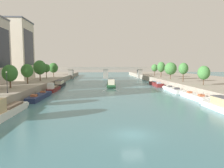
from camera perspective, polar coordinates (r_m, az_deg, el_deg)
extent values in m
plane|color=#42757F|center=(24.30, 5.86, -14.17)|extent=(400.00, 400.00, 0.00)
cube|color=gray|center=(85.24, -27.67, 0.18)|extent=(36.00, 170.00, 2.40)
cube|color=gray|center=(88.66, 24.90, 0.48)|extent=(36.00, 170.00, 2.40)
cube|color=#235633|center=(77.50, -0.23, -0.17)|extent=(4.01, 16.50, 1.02)
cube|color=#235633|center=(85.98, -0.25, 0.46)|extent=(2.99, 1.39, 0.87)
cube|color=#235633|center=(77.45, -0.23, 0.23)|extent=(4.07, 16.50, 0.06)
cube|color=beige|center=(71.83, -0.22, 0.56)|extent=(2.49, 3.40, 1.82)
cube|color=black|center=(73.45, -0.22, 0.89)|extent=(1.84, 0.14, 0.51)
cube|color=brown|center=(79.06, -0.23, 0.49)|extent=(2.88, 8.63, 0.36)
cylinder|color=#232328|center=(72.51, 0.15, 0.33)|extent=(0.07, 0.07, 1.10)
cube|color=silver|center=(65.15, 1.16, -1.69)|extent=(1.67, 5.93, 0.03)
cube|color=silver|center=(65.15, -2.01, -1.69)|extent=(2.32, 5.78, 0.03)
cube|color=silver|center=(37.09, -27.08, -6.93)|extent=(1.93, 10.85, 1.13)
cube|color=silver|center=(42.32, -24.00, -5.17)|extent=(1.82, 1.24, 0.93)
cube|color=silver|center=(36.98, -27.12, -6.03)|extent=(1.97, 10.85, 0.06)
cube|color=black|center=(34.41, -28.92, -4.61)|extent=(1.15, 0.03, 0.58)
cube|color=brown|center=(37.92, -26.48, -5.40)|extent=(1.50, 5.64, 0.36)
cylinder|color=#232328|center=(33.85, -28.89, -6.13)|extent=(0.07, 0.07, 1.10)
cube|color=#1E284C|center=(51.32, -20.00, -3.40)|extent=(2.65, 12.89, 1.04)
cube|color=#1E284C|center=(57.71, -17.96, -2.28)|extent=(2.24, 1.28, 0.89)
cube|color=#1E284C|center=(51.24, -20.02, -2.79)|extent=(2.69, 12.89, 0.06)
cube|color=#9E5133|center=(53.87, -19.12, -2.13)|extent=(1.18, 0.93, 0.40)
cube|color=#9E5133|center=(47.83, -21.34, -3.08)|extent=(1.31, 1.13, 0.48)
cylinder|color=#232328|center=(47.43, -21.06, -2.76)|extent=(0.07, 0.07, 1.10)
cube|color=maroon|center=(64.96, -16.28, -1.48)|extent=(2.29, 10.00, 1.04)
cube|color=maroon|center=(70.11, -15.27, -0.87)|extent=(2.05, 1.25, 0.88)
cube|color=maroon|center=(64.90, -16.30, -1.01)|extent=(2.33, 10.00, 0.06)
cube|color=white|center=(61.53, -17.05, -0.52)|extent=(1.63, 2.02, 1.76)
cube|color=black|center=(62.48, -16.83, -0.18)|extent=(1.28, 0.05, 0.49)
cube|color=brown|center=(65.84, -16.10, -0.73)|extent=(1.75, 5.21, 0.36)
cylinder|color=#232328|center=(61.87, -16.67, -0.78)|extent=(0.07, 0.07, 1.10)
cube|color=black|center=(78.04, -14.59, -0.28)|extent=(2.95, 11.75, 1.09)
cube|color=black|center=(84.12, -13.94, 0.21)|extent=(2.45, 1.32, 0.91)
cube|color=black|center=(77.98, -14.60, 0.14)|extent=(3.00, 11.76, 0.06)
cube|color=beige|center=(77.35, -14.67, 0.58)|extent=(2.35, 7.54, 1.24)
cube|color=#4C4C51|center=(77.30, -14.69, 1.07)|extent=(2.51, 7.77, 0.08)
cylinder|color=#232328|center=(74.43, -14.73, 0.34)|extent=(0.07, 0.07, 1.10)
cube|color=silver|center=(45.46, 25.30, -4.67)|extent=(2.51, 1.24, 0.82)
cube|color=silver|center=(51.79, 22.40, -3.38)|extent=(2.19, 11.11, 1.09)
cube|color=silver|center=(57.03, 19.74, -2.40)|extent=(1.96, 1.26, 0.91)
cube|color=silver|center=(51.70, 22.42, -2.75)|extent=(2.23, 11.11, 0.06)
cube|color=#9E5133|center=(53.84, 21.26, -2.15)|extent=(1.04, 0.91, 0.40)
cube|color=#9E5133|center=(48.95, 24.07, -2.94)|extent=(1.14, 1.11, 0.48)
cylinder|color=#232328|center=(48.86, 24.53, -2.61)|extent=(0.07, 0.07, 1.10)
cube|color=silver|center=(64.62, 16.96, -1.55)|extent=(3.05, 13.03, 1.01)
cube|color=silver|center=(71.07, 15.24, -0.80)|extent=(2.47, 1.31, 0.87)
cube|color=silver|center=(64.56, 16.98, -1.08)|extent=(3.10, 13.03, 0.06)
cube|color=#38383D|center=(67.23, 16.22, -0.61)|extent=(1.31, 0.95, 0.40)
cube|color=#38383D|center=(61.13, 18.05, -1.22)|extent=(1.44, 1.15, 0.48)
cylinder|color=#232328|center=(60.98, 18.48, -0.95)|extent=(0.07, 0.07, 1.10)
cube|color=maroon|center=(80.51, 12.47, -0.06)|extent=(2.81, 13.21, 1.11)
cube|color=maroon|center=(87.19, 11.32, 0.46)|extent=(2.41, 1.29, 0.92)
cube|color=maroon|center=(80.46, 12.48, 0.36)|extent=(2.86, 13.21, 0.06)
cube|color=#9EBCD6|center=(83.23, 11.98, 0.69)|extent=(1.27, 0.93, 0.40)
cube|color=#9EBCD6|center=(76.89, 13.19, 0.31)|extent=(1.40, 1.13, 0.48)
cylinder|color=#232328|center=(76.72, 13.51, 0.53)|extent=(0.07, 0.07, 1.10)
cylinder|color=brown|center=(55.72, -27.00, 0.28)|extent=(0.38, 0.38, 2.57)
ellipsoid|color=#336B2D|center=(55.58, -27.11, 2.78)|extent=(3.69, 3.69, 4.18)
cylinder|color=brown|center=(66.17, -22.97, 1.30)|extent=(0.39, 0.39, 2.86)
ellipsoid|color=#336B2D|center=(66.05, -23.05, 3.51)|extent=(3.60, 3.60, 4.10)
cylinder|color=brown|center=(76.67, -19.83, 2.13)|extent=(0.37, 0.37, 3.42)
ellipsoid|color=#336B2D|center=(76.57, -19.90, 4.46)|extent=(4.47, 4.47, 5.11)
cylinder|color=brown|center=(88.21, -18.21, 2.58)|extent=(0.27, 0.27, 3.39)
ellipsoid|color=#336B2D|center=(88.13, -18.26, 4.30)|extent=(3.23, 3.23, 3.50)
cylinder|color=brown|center=(99.58, -16.33, 2.83)|extent=(0.33, 0.33, 3.06)
ellipsoid|color=#336B2D|center=(99.50, -16.37, 4.45)|extent=(4.33, 4.33, 4.68)
cylinder|color=brown|center=(62.29, 24.62, 0.81)|extent=(0.24, 0.24, 2.45)
ellipsoid|color=#427F3D|center=(62.16, 24.70, 2.94)|extent=(3.36, 3.36, 3.95)
cylinder|color=brown|center=(72.33, 19.61, 1.98)|extent=(0.34, 0.34, 3.46)
ellipsoid|color=#427F3D|center=(72.23, 19.68, 4.19)|extent=(3.21, 3.21, 3.86)
cylinder|color=brown|center=(83.62, 16.32, 2.32)|extent=(0.26, 0.26, 2.92)
ellipsoid|color=#427F3D|center=(83.52, 16.37, 4.25)|extent=(4.76, 4.76, 4.92)
cylinder|color=brown|center=(95.26, 13.80, 2.92)|extent=(0.40, 0.40, 3.49)
ellipsoid|color=#427F3D|center=(95.18, 13.84, 4.74)|extent=(3.64, 3.64, 4.70)
cylinder|color=brown|center=(107.96, 12.03, 3.14)|extent=(0.33, 0.33, 3.12)
ellipsoid|color=#427F3D|center=(107.89, 12.06, 4.53)|extent=(3.35, 3.35, 3.86)
cylinder|color=black|center=(45.95, -27.77, 0.26)|extent=(0.11, 0.11, 4.16)
sphere|color=#EAE5C6|center=(45.83, -27.89, 3.02)|extent=(0.28, 0.28, 0.28)
cylinder|color=black|center=(46.15, -27.66, -2.19)|extent=(0.22, 0.22, 0.20)
cube|color=#232833|center=(69.33, -28.58, 9.03)|extent=(0.04, 8.56, 11.83)
cube|color=beige|center=(87.44, -26.94, 8.44)|extent=(14.05, 12.83, 22.30)
cube|color=#4C515B|center=(88.87, -27.27, 15.78)|extent=(14.47, 13.21, 0.50)
cube|color=#232833|center=(85.02, -22.55, 9.46)|extent=(0.04, 10.26, 13.38)
cube|color=gray|center=(118.74, -1.83, 4.31)|extent=(65.06, 4.40, 0.60)
cube|color=gray|center=(116.73, -1.79, 4.66)|extent=(65.06, 0.30, 0.90)
cube|color=gray|center=(120.73, -1.86, 4.69)|extent=(65.06, 0.30, 0.90)
cube|color=gray|center=(119.95, -11.68, 2.77)|extent=(2.80, 3.60, 5.41)
cube|color=gray|center=(118.84, -1.82, 2.86)|extent=(2.80, 3.60, 5.41)
cube|color=gray|center=(121.26, 7.93, 2.86)|extent=(2.80, 3.60, 5.41)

